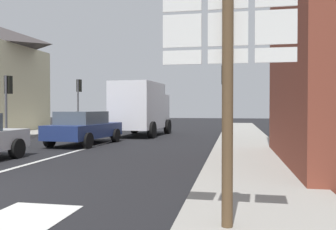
{
  "coord_description": "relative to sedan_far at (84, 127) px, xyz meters",
  "views": [
    {
      "loc": [
        5.83,
        -5.33,
        1.63
      ],
      "look_at": [
        2.95,
        9.94,
        1.31
      ],
      "focal_mm": 37.69,
      "sensor_mm": 36.0,
      "label": 1
    }
  ],
  "objects": [
    {
      "name": "traffic_light_near_left",
      "position": [
        -4.67,
        1.32,
        1.64
      ],
      "size": [
        0.3,
        0.49,
        3.24
      ],
      "color": "#47474C",
      "rests_on": "ground"
    },
    {
      "name": "lane_turn_arrow",
      "position": [
        3.48,
        -10.26,
        -0.75
      ],
      "size": [
        1.2,
        2.2,
        0.01
      ],
      "primitive_type": "cube",
      "color": "silver",
      "rests_on": "ground"
    },
    {
      "name": "sidewalk_right",
      "position": [
        7.0,
        -1.26,
        -0.69
      ],
      "size": [
        2.49,
        44.0,
        0.14
      ],
      "primitive_type": "cube",
      "color": "gray",
      "rests_on": "ground"
    },
    {
      "name": "route_sign_post",
      "position": [
        6.44,
        -10.12,
        1.24
      ],
      "size": [
        1.66,
        0.14,
        3.2
      ],
      "color": "brown",
      "rests_on": "ground"
    },
    {
      "name": "traffic_light_far_left",
      "position": [
        -4.67,
        9.54,
        1.98
      ],
      "size": [
        0.3,
        0.49,
        3.7
      ],
      "color": "#47474C",
      "rests_on": "ground"
    },
    {
      "name": "ground_plane",
      "position": [
        0.69,
        0.74,
        -0.76
      ],
      "size": [
        80.0,
        80.0,
        0.0
      ],
      "primitive_type": "plane",
      "color": "black"
    },
    {
      "name": "traffic_light_near_right",
      "position": [
        6.06,
        2.69,
        1.96
      ],
      "size": [
        0.3,
        0.49,
        3.68
      ],
      "color": "#47474C",
      "rests_on": "ground"
    },
    {
      "name": "delivery_truck",
      "position": [
        1.2,
        5.21,
        0.89
      ],
      "size": [
        2.75,
        5.13,
        3.05
      ],
      "color": "silver",
      "rests_on": "ground"
    },
    {
      "name": "sedan_far",
      "position": [
        0.0,
        0.0,
        0.0
      ],
      "size": [
        2.27,
        4.34,
        1.47
      ],
      "color": "navy",
      "rests_on": "ground"
    },
    {
      "name": "lane_centre_stripe",
      "position": [
        0.69,
        -3.26,
        -0.75
      ],
      "size": [
        0.16,
        12.0,
        0.01
      ],
      "primitive_type": "cube",
      "color": "silver",
      "rests_on": "ground"
    }
  ]
}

